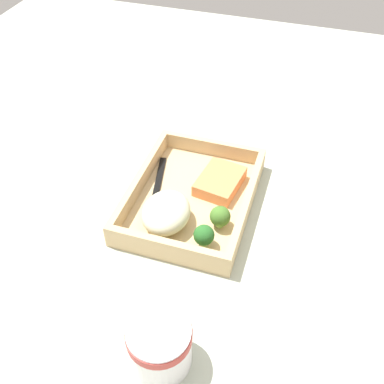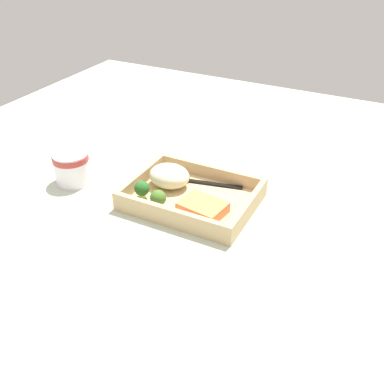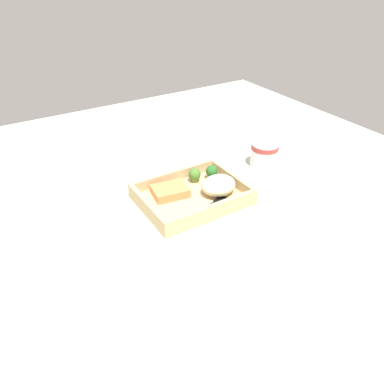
% 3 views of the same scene
% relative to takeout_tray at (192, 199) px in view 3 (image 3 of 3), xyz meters
% --- Properties ---
extents(ground_plane, '(1.60, 1.60, 0.02)m').
position_rel_takeout_tray_xyz_m(ground_plane, '(0.00, 0.00, -0.02)').
color(ground_plane, '#B5BFAB').
extents(takeout_tray, '(0.27, 0.20, 0.01)m').
position_rel_takeout_tray_xyz_m(takeout_tray, '(0.00, 0.00, 0.00)').
color(takeout_tray, tan).
rests_on(takeout_tray, ground_plane).
extents(tray_rim, '(0.27, 0.20, 0.03)m').
position_rel_takeout_tray_xyz_m(tray_rim, '(0.00, 0.00, 0.02)').
color(tray_rim, tan).
rests_on(tray_rim, takeout_tray).
extents(salmon_fillet, '(0.10, 0.08, 0.02)m').
position_rel_takeout_tray_xyz_m(salmon_fillet, '(-0.04, 0.04, 0.02)').
color(salmon_fillet, '#EC854E').
rests_on(salmon_fillet, takeout_tray).
extents(mashed_potatoes, '(0.09, 0.08, 0.05)m').
position_rel_takeout_tray_xyz_m(mashed_potatoes, '(0.07, -0.02, 0.03)').
color(mashed_potatoes, beige).
rests_on(mashed_potatoes, takeout_tray).
extents(broccoli_floret_1, '(0.03, 0.03, 0.04)m').
position_rel_takeout_tray_xyz_m(broccoli_floret_1, '(0.05, 0.06, 0.03)').
color(broccoli_floret_1, '#8CAD5D').
rests_on(broccoli_floret_1, takeout_tray).
extents(broccoli_floret_2, '(0.03, 0.03, 0.04)m').
position_rel_takeout_tray_xyz_m(broccoli_floret_2, '(0.09, 0.05, 0.03)').
color(broccoli_floret_2, '#8AAC67').
rests_on(broccoli_floret_2, takeout_tray).
extents(fork, '(0.16, 0.05, 0.00)m').
position_rel_takeout_tray_xyz_m(fork, '(0.00, -0.06, 0.01)').
color(fork, black).
rests_on(fork, takeout_tray).
extents(paper_cup, '(0.08, 0.08, 0.08)m').
position_rel_takeout_tray_xyz_m(paper_cup, '(0.28, 0.05, 0.04)').
color(paper_cup, white).
rests_on(paper_cup, ground_plane).
extents(receipt_slip, '(0.09, 0.13, 0.00)m').
position_rel_takeout_tray_xyz_m(receipt_slip, '(0.23, -0.08, -0.00)').
color(receipt_slip, white).
rests_on(receipt_slip, ground_plane).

